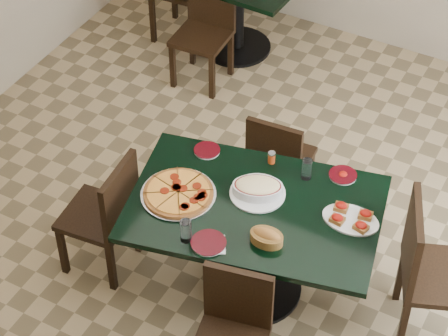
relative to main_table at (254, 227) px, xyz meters
The scene contains 18 objects.
floor 0.64m from the main_table, 132.02° to the left, with size 5.50×5.50×0.00m, color #907A53.
main_table is the anchor object (origin of this frame).
chair_far 0.77m from the main_table, 104.67° to the left, with size 0.41×0.41×0.82m.
chair_near 0.68m from the main_table, 72.82° to the right, with size 0.46×0.46×0.83m.
chair_right 1.03m from the main_table, 12.01° to the left, with size 0.60×0.60×0.99m.
chair_left 0.93m from the main_table, 164.29° to the right, with size 0.45×0.45×0.88m.
back_chair_near 2.29m from the main_table, 126.57° to the left, with size 0.43×0.43×0.88m.
pepperoni_pizza 0.50m from the main_table, 162.93° to the right, with size 0.45×0.45×0.04m.
lasagna_casserole 0.25m from the main_table, 108.75° to the left, with size 0.35×0.33×0.09m.
bread_basket 0.36m from the main_table, 50.13° to the right, with size 0.20×0.14×0.09m.
bruschetta_platter 0.59m from the main_table, 16.26° to the left, with size 0.34×0.24×0.05m.
side_plate_near 0.44m from the main_table, 103.70° to the right, with size 0.20×0.20×0.02m.
side_plate_far_r 0.62m from the main_table, 53.61° to the left, with size 0.17×0.17×0.03m.
side_plate_far_l 0.59m from the main_table, 149.47° to the left, with size 0.16×0.16×0.02m.
napkin_setting 0.43m from the main_table, 100.16° to the right, with size 0.19×0.19×0.01m.
water_glass_a 0.47m from the main_table, 65.99° to the left, with size 0.06×0.06×0.14m, color white.
water_glass_b 0.54m from the main_table, 117.84° to the right, with size 0.07×0.07×0.14m, color white.
pepper_shaker 0.45m from the main_table, 102.07° to the left, with size 0.05×0.05×0.08m.
Camera 1 is at (1.72, -3.42, 4.38)m, focal length 70.00 mm.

